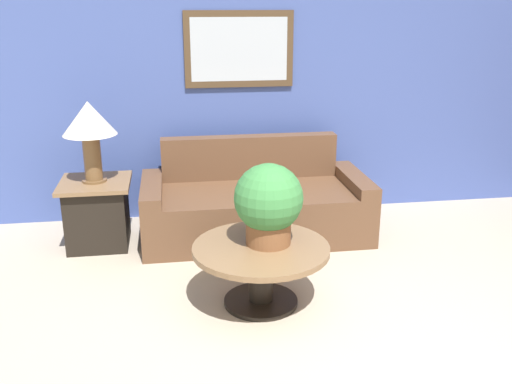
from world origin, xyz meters
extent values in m
cube|color=#42569E|center=(0.00, 3.11, 1.30)|extent=(7.72, 0.06, 2.60)
cube|color=#4C3823|center=(-0.67, 3.07, 1.62)|extent=(1.02, 0.03, 0.70)
cube|color=#B2BCC6|center=(-0.67, 3.06, 1.62)|extent=(0.90, 0.01, 0.58)
cube|color=brown|center=(-0.61, 2.44, 0.22)|extent=(1.65, 0.93, 0.44)
cube|color=brown|center=(-0.61, 2.82, 0.65)|extent=(1.65, 0.16, 0.40)
cube|color=brown|center=(-1.52, 2.44, 0.27)|extent=(0.18, 0.93, 0.54)
cube|color=brown|center=(0.31, 2.44, 0.27)|extent=(0.18, 0.93, 0.54)
cylinder|color=black|center=(-0.76, 1.21, 0.01)|extent=(0.52, 0.52, 0.03)
cylinder|color=black|center=(-0.76, 1.21, 0.22)|extent=(0.17, 0.17, 0.37)
cylinder|color=brown|center=(-0.76, 1.21, 0.42)|extent=(0.95, 0.95, 0.04)
cube|color=black|center=(-2.00, 2.45, 0.27)|extent=(0.50, 0.50, 0.55)
cube|color=brown|center=(-2.00, 2.45, 0.56)|extent=(0.59, 0.59, 0.03)
cylinder|color=brown|center=(-2.00, 2.45, 0.59)|extent=(0.21, 0.21, 0.02)
cylinder|color=brown|center=(-2.00, 2.45, 0.80)|extent=(0.15, 0.15, 0.39)
cone|color=beige|center=(-2.00, 2.45, 1.13)|extent=(0.45, 0.45, 0.28)
cylinder|color=brown|center=(-0.70, 1.25, 0.52)|extent=(0.31, 0.31, 0.15)
sphere|color=#387A3D|center=(-0.70, 1.25, 0.77)|extent=(0.48, 0.48, 0.48)
camera|label=1|loc=(-1.33, -2.35, 2.04)|focal=40.00mm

